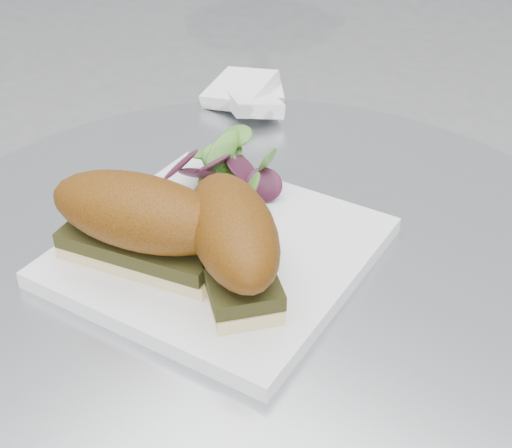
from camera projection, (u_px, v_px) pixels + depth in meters
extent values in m
cylinder|color=#B4B7BB|center=(257.00, 270.00, 0.66)|extent=(0.70, 0.70, 0.02)
cube|color=white|center=(219.00, 251.00, 0.65)|extent=(0.28, 0.28, 0.02)
cube|color=#F9E59C|center=(144.00, 254.00, 0.62)|extent=(0.15, 0.09, 0.01)
cube|color=black|center=(142.00, 241.00, 0.62)|extent=(0.15, 0.09, 0.01)
ellipsoid|color=#673809|center=(139.00, 212.00, 0.60)|extent=(0.18, 0.11, 0.06)
cube|color=#F9E59C|center=(234.00, 273.00, 0.60)|extent=(0.14, 0.12, 0.01)
cube|color=black|center=(233.00, 260.00, 0.59)|extent=(0.14, 0.12, 0.01)
ellipsoid|color=#673809|center=(233.00, 230.00, 0.58)|extent=(0.16, 0.15, 0.06)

